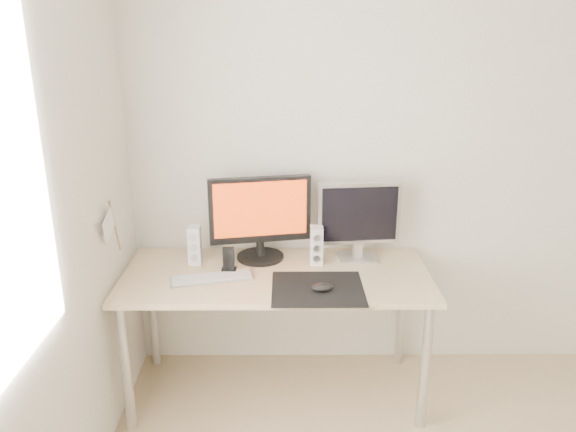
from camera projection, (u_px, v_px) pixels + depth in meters
name	position (u px, v px, depth m)	size (l,w,h in m)	color
wall_back	(444.00, 159.00, 3.11)	(3.50, 3.50, 0.00)	white
mousepad	(318.00, 289.00, 2.75)	(0.45, 0.40, 0.00)	black
mouse	(322.00, 287.00, 2.71)	(0.11, 0.06, 0.04)	black
desk	(276.00, 286.00, 2.95)	(1.60, 0.70, 0.73)	#D1B587
main_monitor	(260.00, 215.00, 3.02)	(0.55, 0.30, 0.47)	black
second_monitor	(359.00, 217.00, 3.03)	(0.45, 0.18, 0.43)	silver
speaker_left	(195.00, 245.00, 3.01)	(0.07, 0.08, 0.21)	white
speaker_right	(316.00, 246.00, 3.01)	(0.07, 0.08, 0.21)	white
keyboard	(212.00, 278.00, 2.85)	(0.44, 0.22, 0.02)	#AFAEB1
phone_dock	(229.00, 264.00, 2.93)	(0.08, 0.07, 0.14)	black
pennant	(111.00, 225.00, 2.68)	(0.01, 0.23, 0.29)	#A57F54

